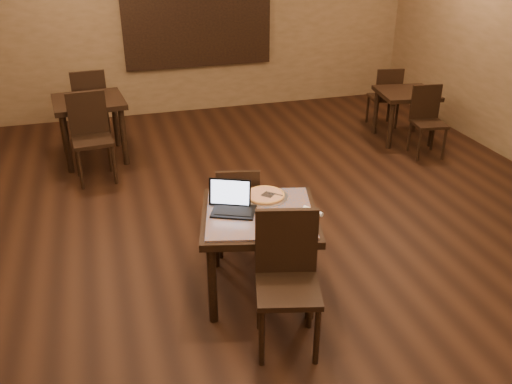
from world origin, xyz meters
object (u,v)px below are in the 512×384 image
object	(u,v)px
tiled_table	(260,223)
other_table_a_chair_near	(427,116)
other_table_a	(406,100)
chair_main_near	(287,273)
laptop	(232,203)
other_table_a_chair_far	(386,94)
pizza_pan	(265,196)
other_table_b_chair_near	(91,132)
chair_main_far	(238,206)
other_table_b	(89,110)
other_table_b_chair_far	(90,102)

from	to	relation	value
tiled_table	other_table_a_chair_near	bearing A→B (deg)	51.44
other_table_a	chair_main_near	bearing A→B (deg)	-122.22
laptop	other_table_a_chair_far	xyz separation A→B (m)	(3.19, 3.28, -0.30)
pizza_pan	other_table_a_chair_far	world-z (taller)	other_table_a_chair_far
other_table_a_chair_near	other_table_b_chair_near	bearing A→B (deg)	-177.58
other_table_a	other_table_b_chair_near	bearing A→B (deg)	-170.41
other_table_b_chair_near	laptop	bearing A→B (deg)	-73.29
tiled_table	other_table_a_chair_near	distance (m)	3.80
chair_main_far	other_table_a_chair_near	bearing A→B (deg)	-137.63
tiled_table	pizza_pan	distance (m)	0.29
chair_main_near	chair_main_far	xyz separation A→B (m)	(-0.04, 1.24, -0.08)
other_table_a_chair_near	tiled_table	bearing A→B (deg)	-133.99
other_table_a	other_table_a_chair_near	distance (m)	0.54
other_table_a_chair_near	other_table_a_chair_far	xyz separation A→B (m)	(-0.02, 1.07, 0.00)
tiled_table	laptop	distance (m)	0.28
pizza_pan	other_table_b_chair_near	distance (m)	2.89
chair_main_far	other_table_a	bearing A→B (deg)	-130.36
other_table_b_chair_near	tiled_table	bearing A→B (deg)	-70.53
chair_main_far	other_table_b	distance (m)	3.03
tiled_table	other_table_b	xyz separation A→B (m)	(-1.26, 3.38, 0.01)
other_table_a_chair_far	other_table_a	bearing A→B (deg)	99.74
laptop	other_table_b	bearing A→B (deg)	132.16
other_table_a	other_table_b_chair_far	xyz separation A→B (m)	(-4.25, 1.14, 0.00)
other_table_a	tiled_table	bearing A→B (deg)	-127.99
other_table_a_chair_far	other_table_b_chair_far	distance (m)	4.28
tiled_table	other_table_b_chair_far	bearing A→B (deg)	121.35
chair_main_far	other_table_b_chair_near	size ratio (longest dim) A/B	0.85
tiled_table	other_table_a	bearing A→B (deg)	57.45
chair_main_far	laptop	bearing A→B (deg)	83.89
tiled_table	chair_main_far	bearing A→B (deg)	105.55
other_table_b_chair_near	other_table_b_chair_far	size ratio (longest dim) A/B	1.00
other_table_b	other_table_a_chair_far	bearing A→B (deg)	-5.06
tiled_table	other_table_a_chair_far	size ratio (longest dim) A/B	1.21
other_table_a_chair_far	other_table_b	bearing A→B (deg)	8.60
tiled_table	other_table_b	bearing A→B (deg)	124.39
other_table_b	chair_main_far	bearing A→B (deg)	-70.88
other_table_a_chair_far	other_table_b_chair_near	world-z (taller)	other_table_b_chair_near
other_table_b_chair_near	chair_main_near	bearing A→B (deg)	-74.25
other_table_a	other_table_b_chair_near	world-z (taller)	other_table_b_chair_near
pizza_pan	other_table_a_chair_far	bearing A→B (deg)	47.67
chair_main_near	pizza_pan	world-z (taller)	chair_main_near
laptop	other_table_b	xyz separation A→B (m)	(-1.06, 3.27, -0.15)
tiled_table	chair_main_near	xyz separation A→B (m)	(0.02, -0.61, -0.07)
tiled_table	other_table_b	size ratio (longest dim) A/B	1.19
pizza_pan	laptop	bearing A→B (deg)	-157.04
chair_main_far	other_table_b_chair_near	bearing A→B (deg)	-46.49
tiled_table	pizza_pan	xyz separation A→B (m)	(0.12, 0.24, 0.11)
pizza_pan	other_table_b	size ratio (longest dim) A/B	0.41
chair_main_far	other_table_a_chair_near	size ratio (longest dim) A/B	0.97
chair_main_near	pizza_pan	bearing A→B (deg)	97.88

